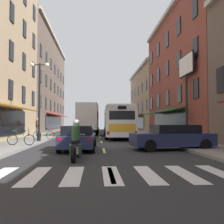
{
  "coord_description": "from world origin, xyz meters",
  "views": [
    {
      "loc": [
        -0.46,
        -17.69,
        1.54
      ],
      "look_at": [
        0.95,
        4.66,
        2.43
      ],
      "focal_mm": 41.65,
      "sensor_mm": 36.0,
      "label": 1
    }
  ],
  "objects": [
    {
      "name": "box_truck",
      "position": [
        -1.36,
        14.49,
        1.95
      ],
      "size": [
        2.71,
        7.5,
        3.76
      ],
      "color": "white",
      "rests_on": "ground"
    },
    {
      "name": "pedestrian_near",
      "position": [
        -6.33,
        9.01,
        1.12
      ],
      "size": [
        0.47,
        0.52,
        1.84
      ],
      "rotation": [
        0.0,
        0.0,
        0.6
      ],
      "color": "#4C4C51",
      "rests_on": "sidewalk_left"
    },
    {
      "name": "billboard_sign",
      "position": [
        7.05,
        3.26,
        5.57
      ],
      "size": [
        0.4,
        3.27,
        7.0
      ],
      "color": "black",
      "rests_on": "sidewalk_right"
    },
    {
      "name": "sedan_mid",
      "position": [
        -1.37,
        26.55,
        0.7
      ],
      "size": [
        1.99,
        4.74,
        1.38
      ],
      "color": "maroon",
      "rests_on": "ground"
    },
    {
      "name": "sidewalk_right",
      "position": [
        5.9,
        0.0,
        0.07
      ],
      "size": [
        3.0,
        80.0,
        0.14
      ],
      "primitive_type": "cube",
      "color": "gray",
      "rests_on": "ground"
    },
    {
      "name": "lane_centre_dashes",
      "position": [
        0.0,
        -0.25,
        0.0
      ],
      "size": [
        0.14,
        73.9,
        0.01
      ],
      "color": "#DBCC4C",
      "rests_on": "ground"
    },
    {
      "name": "sedan_near",
      "position": [
        3.85,
        -3.34,
        0.72
      ],
      "size": [
        4.64,
        2.35,
        1.4
      ],
      "color": "navy",
      "rests_on": "ground"
    },
    {
      "name": "bicycle_near",
      "position": [
        -5.03,
        -1.42,
        0.5
      ],
      "size": [
        1.71,
        0.48,
        0.91
      ],
      "color": "black",
      "rests_on": "sidewalk_left"
    },
    {
      "name": "crosswalk_near",
      "position": [
        0.0,
        -10.0,
        0.0
      ],
      "size": [
        7.1,
        2.8,
        0.01
      ],
      "color": "silver",
      "rests_on": "ground"
    },
    {
      "name": "sidewalk_left",
      "position": [
        -5.9,
        0.0,
        0.07
      ],
      "size": [
        3.0,
        80.0,
        0.14
      ],
      "primitive_type": "cube",
      "color": "gray",
      "rests_on": "ground"
    },
    {
      "name": "transit_bus",
      "position": [
        1.77,
        8.65,
        1.61
      ],
      "size": [
        2.84,
        11.75,
        3.07
      ],
      "color": "silver",
      "rests_on": "ground"
    },
    {
      "name": "bicycle_mid",
      "position": [
        -4.68,
        3.91,
        0.5
      ],
      "size": [
        1.7,
        0.48,
        0.91
      ],
      "color": "black",
      "rests_on": "sidewalk_left"
    },
    {
      "name": "sedan_far",
      "position": [
        -1.42,
        -2.89,
        0.69
      ],
      "size": [
        1.99,
        4.85,
        1.35
      ],
      "color": "navy",
      "rests_on": "ground"
    },
    {
      "name": "motorcycle_rider",
      "position": [
        -1.25,
        -7.01,
        0.71
      ],
      "size": [
        0.62,
        2.07,
        1.66
      ],
      "color": "black",
      "rests_on": "ground"
    },
    {
      "name": "street_lamp_twin",
      "position": [
        -4.7,
        2.09,
        3.4
      ],
      "size": [
        1.42,
        0.32,
        5.91
      ],
      "color": "black",
      "rests_on": "sidewalk_left"
    },
    {
      "name": "ground_plane",
      "position": [
        0.0,
        0.0,
        -0.05
      ],
      "size": [
        34.8,
        80.0,
        0.1
      ],
      "primitive_type": "cube",
      "color": "#28282B"
    }
  ]
}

